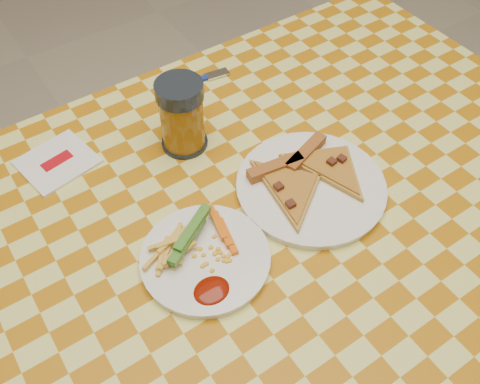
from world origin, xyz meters
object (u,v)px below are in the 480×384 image
at_px(plate_left, 205,259).
at_px(drink_glass, 182,116).
at_px(table, 259,243).
at_px(plate_right, 311,188).

relative_size(plate_left, drink_glass, 1.42).
distance_m(plate_left, drink_glass, 0.27).
relative_size(table, plate_right, 5.18).
bearing_deg(plate_right, table, -179.79).
height_order(table, plate_right, plate_right).
xyz_separation_m(table, plate_left, (-0.12, -0.02, 0.08)).
height_order(table, drink_glass, drink_glass).
relative_size(plate_right, drink_glass, 1.81).
bearing_deg(plate_right, drink_glass, 119.32).
distance_m(table, drink_glass, 0.26).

